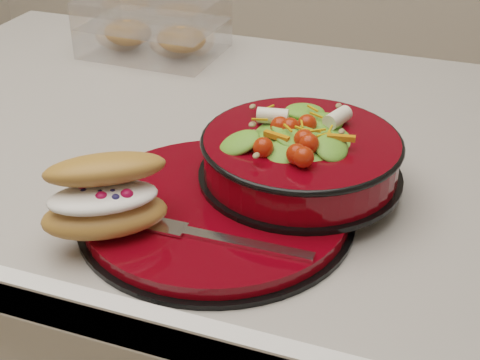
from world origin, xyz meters
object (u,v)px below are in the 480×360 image
(salad_bowl, at_px, (301,149))
(croissant, at_px, (106,196))
(fork, at_px, (221,238))
(dinner_plate, at_px, (217,210))
(pastry_box, at_px, (154,27))

(salad_bowl, xyz_separation_m, croissant, (-0.16, -0.16, 0.00))
(fork, bearing_deg, salad_bowl, -16.45)
(dinner_plate, bearing_deg, pastry_box, 123.33)
(dinner_plate, distance_m, salad_bowl, 0.12)
(croissant, bearing_deg, dinner_plate, 8.99)
(salad_bowl, distance_m, fork, 0.15)
(salad_bowl, relative_size, croissant, 1.63)
(croissant, xyz_separation_m, pastry_box, (-0.20, 0.52, -0.01))
(dinner_plate, relative_size, fork, 1.71)
(dinner_plate, height_order, fork, fork)
(salad_bowl, bearing_deg, dinner_plate, -130.34)
(salad_bowl, height_order, croissant, salad_bowl)
(dinner_plate, relative_size, pastry_box, 1.31)
(croissant, relative_size, pastry_box, 0.62)
(salad_bowl, bearing_deg, croissant, -134.17)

